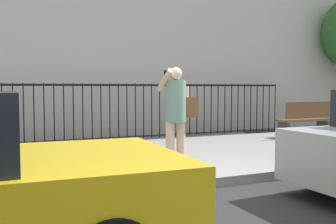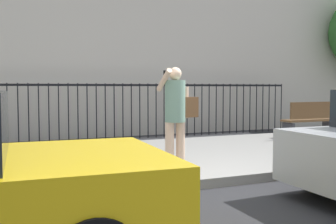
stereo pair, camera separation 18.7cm
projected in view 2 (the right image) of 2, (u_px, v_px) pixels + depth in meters
ground_plane at (214, 188)px, 5.84m from camera, size 60.00×60.00×0.00m
sidewalk at (159, 159)px, 7.85m from camera, size 28.00×4.40×0.15m
iron_fence at (110, 104)px, 11.19m from camera, size 12.03×0.04×1.60m
pedestrian_on_phone at (177, 109)px, 6.61m from camera, size 0.65×0.49×1.67m
street_bench at (311, 119)px, 10.64m from camera, size 1.60×0.45×0.95m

